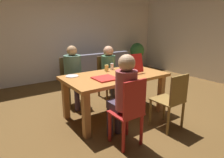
{
  "coord_description": "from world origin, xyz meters",
  "views": [
    {
      "loc": [
        -1.97,
        -2.72,
        1.62
      ],
      "look_at": [
        0.0,
        0.1,
        0.67
      ],
      "focal_mm": 31.08,
      "sensor_mm": 36.0,
      "label": 1
    }
  ],
  "objects_px": {
    "person_1": "(74,71)",
    "person_2": "(110,68)",
    "chair_3": "(172,100)",
    "drinking_glass_1": "(107,68)",
    "chair_2": "(107,76)",
    "drinking_glass_0": "(112,67)",
    "chair_0": "(129,113)",
    "potted_plant": "(137,55)",
    "couch": "(96,70)",
    "chair_1": "(71,78)",
    "person_0": "(124,92)",
    "plate_1": "(130,77)",
    "plate_0": "(72,76)",
    "pizza_box_1": "(129,69)",
    "pizza_box_0": "(105,78)",
    "dining_table": "(115,81)"
  },
  "relations": [
    {
      "from": "chair_3",
      "to": "chair_1",
      "type": "bearing_deg",
      "value": 113.61
    },
    {
      "from": "chair_0",
      "to": "pizza_box_1",
      "type": "relative_size",
      "value": 2.29
    },
    {
      "from": "chair_3",
      "to": "plate_1",
      "type": "distance_m",
      "value": 0.77
    },
    {
      "from": "chair_0",
      "to": "potted_plant",
      "type": "distance_m",
      "value": 4.67
    },
    {
      "from": "couch",
      "to": "pizza_box_1",
      "type": "bearing_deg",
      "value": -105.2
    },
    {
      "from": "chair_2",
      "to": "person_2",
      "type": "relative_size",
      "value": 0.79
    },
    {
      "from": "chair_2",
      "to": "chair_3",
      "type": "distance_m",
      "value": 1.86
    },
    {
      "from": "person_0",
      "to": "pizza_box_0",
      "type": "bearing_deg",
      "value": 79.62
    },
    {
      "from": "chair_1",
      "to": "potted_plant",
      "type": "height_order",
      "value": "potted_plant"
    },
    {
      "from": "pizza_box_0",
      "to": "person_0",
      "type": "bearing_deg",
      "value": -100.38
    },
    {
      "from": "pizza_box_0",
      "to": "chair_2",
      "type": "bearing_deg",
      "value": 55.68
    },
    {
      "from": "chair_0",
      "to": "dining_table",
      "type": "bearing_deg",
      "value": 65.14
    },
    {
      "from": "person_1",
      "to": "person_2",
      "type": "relative_size",
      "value": 1.04
    },
    {
      "from": "chair_3",
      "to": "potted_plant",
      "type": "distance_m",
      "value": 4.16
    },
    {
      "from": "chair_2",
      "to": "couch",
      "type": "xyz_separation_m",
      "value": [
        0.56,
        1.44,
        -0.2
      ]
    },
    {
      "from": "person_0",
      "to": "plate_1",
      "type": "bearing_deg",
      "value": 43.45
    },
    {
      "from": "drinking_glass_0",
      "to": "plate_1",
      "type": "bearing_deg",
      "value": -99.47
    },
    {
      "from": "plate_0",
      "to": "couch",
      "type": "xyz_separation_m",
      "value": [
        1.66,
        2.03,
        -0.48
      ]
    },
    {
      "from": "pizza_box_0",
      "to": "drinking_glass_1",
      "type": "bearing_deg",
      "value": 54.21
    },
    {
      "from": "drinking_glass_1",
      "to": "potted_plant",
      "type": "distance_m",
      "value": 3.53
    },
    {
      "from": "drinking_glass_0",
      "to": "chair_3",
      "type": "bearing_deg",
      "value": -80.02
    },
    {
      "from": "person_1",
      "to": "person_0",
      "type": "bearing_deg",
      "value": -90.0
    },
    {
      "from": "chair_2",
      "to": "couch",
      "type": "bearing_deg",
      "value": 68.85
    },
    {
      "from": "couch",
      "to": "potted_plant",
      "type": "height_order",
      "value": "potted_plant"
    },
    {
      "from": "person_1",
      "to": "chair_0",
      "type": "bearing_deg",
      "value": -90.0
    },
    {
      "from": "person_2",
      "to": "person_1",
      "type": "bearing_deg",
      "value": 176.96
    },
    {
      "from": "pizza_box_1",
      "to": "potted_plant",
      "type": "distance_m",
      "value": 3.48
    },
    {
      "from": "drinking_glass_0",
      "to": "potted_plant",
      "type": "bearing_deg",
      "value": 39.38
    },
    {
      "from": "chair_1",
      "to": "drinking_glass_1",
      "type": "xyz_separation_m",
      "value": [
        0.44,
        -0.68,
        0.29
      ]
    },
    {
      "from": "chair_1",
      "to": "drinking_glass_0",
      "type": "xyz_separation_m",
      "value": [
        0.61,
        -0.62,
        0.29
      ]
    },
    {
      "from": "person_2",
      "to": "plate_0",
      "type": "relative_size",
      "value": 5.32
    },
    {
      "from": "couch",
      "to": "potted_plant",
      "type": "xyz_separation_m",
      "value": [
        1.8,
        0.13,
        0.29
      ]
    },
    {
      "from": "dining_table",
      "to": "chair_1",
      "type": "distance_m",
      "value": 1.08
    },
    {
      "from": "drinking_glass_0",
      "to": "drinking_glass_1",
      "type": "relative_size",
      "value": 1.0
    },
    {
      "from": "person_0",
      "to": "drinking_glass_0",
      "type": "distance_m",
      "value": 1.31
    },
    {
      "from": "person_1",
      "to": "pizza_box_1",
      "type": "xyz_separation_m",
      "value": [
        0.76,
        -0.81,
        0.09
      ]
    },
    {
      "from": "plate_0",
      "to": "chair_3",
      "type": "bearing_deg",
      "value": -48.97
    },
    {
      "from": "drinking_glass_0",
      "to": "drinking_glass_1",
      "type": "height_order",
      "value": "same"
    },
    {
      "from": "chair_0",
      "to": "couch",
      "type": "height_order",
      "value": "chair_0"
    },
    {
      "from": "chair_1",
      "to": "couch",
      "type": "height_order",
      "value": "chair_1"
    },
    {
      "from": "chair_3",
      "to": "drinking_glass_1",
      "type": "height_order",
      "value": "chair_3"
    },
    {
      "from": "drinking_glass_1",
      "to": "person_0",
      "type": "bearing_deg",
      "value": -112.04
    },
    {
      "from": "chair_2",
      "to": "chair_0",
      "type": "bearing_deg",
      "value": -114.7
    },
    {
      "from": "chair_0",
      "to": "chair_3",
      "type": "xyz_separation_m",
      "value": [
        0.84,
        -0.03,
        0.0
      ]
    },
    {
      "from": "pizza_box_0",
      "to": "drinking_glass_1",
      "type": "relative_size",
      "value": 2.86
    },
    {
      "from": "chair_1",
      "to": "pizza_box_0",
      "type": "bearing_deg",
      "value": -84.06
    },
    {
      "from": "person_0",
      "to": "pizza_box_0",
      "type": "distance_m",
      "value": 0.65
    },
    {
      "from": "drinking_glass_1",
      "to": "chair_0",
      "type": "bearing_deg",
      "value": -109.9
    },
    {
      "from": "plate_0",
      "to": "potted_plant",
      "type": "relative_size",
      "value": 0.22
    },
    {
      "from": "person_2",
      "to": "chair_3",
      "type": "distance_m",
      "value": 1.74
    }
  ]
}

